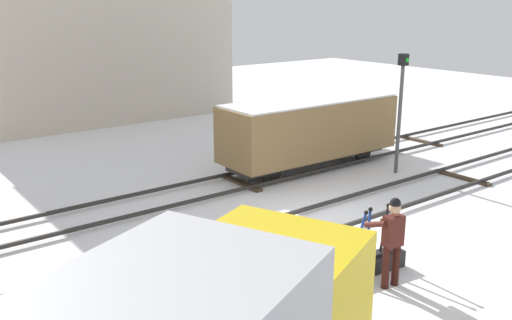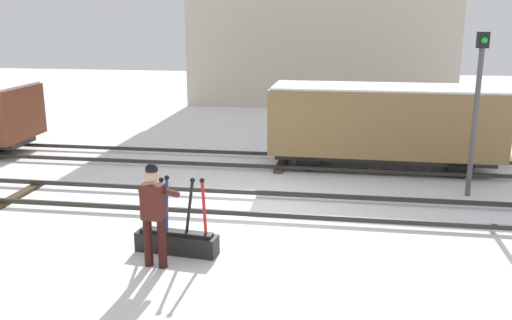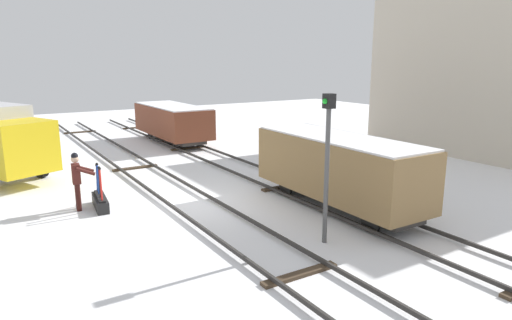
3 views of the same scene
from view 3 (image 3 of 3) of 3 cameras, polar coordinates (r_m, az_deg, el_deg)
The scene contains 9 objects.
ground_plane at distance 14.93m, azimuth -8.30°, elevation -5.62°, with size 60.00×60.00×0.00m, color white.
track_main_line at distance 14.90m, azimuth -8.31°, elevation -5.21°, with size 44.00×1.94×0.18m.
track_siding_near at distance 16.70m, azimuth 3.67°, elevation -3.16°, with size 44.00×1.94×0.18m.
switch_lever_frame at distance 15.22m, azimuth -19.13°, elevation -4.86°, with size 1.55×0.53×1.45m.
rail_worker at distance 15.08m, azimuth -21.69°, elevation -2.07°, with size 0.59×0.72×1.84m.
signal_post at distance 11.30m, azimuth 9.00°, elevation 0.79°, with size 0.24×0.32×3.83m.
apartment_building at distance 25.60m, azimuth 29.27°, elevation 10.02°, with size 12.51×6.06×8.37m.
freight_car_near_switch at distance 26.00m, azimuth -10.55°, elevation 4.88°, with size 6.28×2.34×2.14m.
freight_car_far_end at distance 14.28m, azimuth 10.33°, elevation -0.93°, with size 6.22×2.08×2.33m.
Camera 3 is at (13.04, -5.63, 4.62)m, focal length 31.58 mm.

